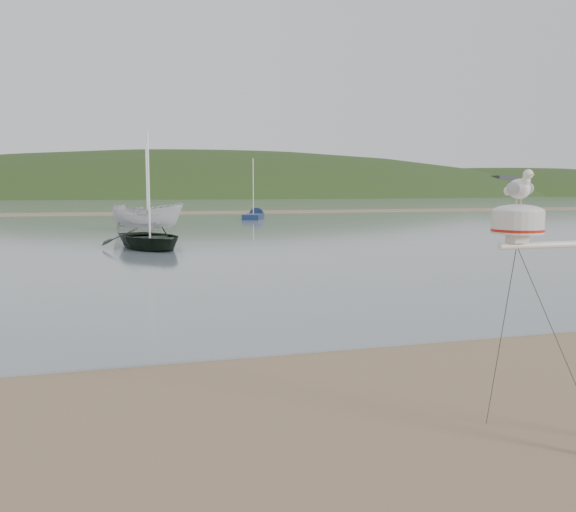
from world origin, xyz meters
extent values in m
plane|color=#84674C|center=(0.00, 0.00, 0.00)|extent=(560.00, 560.00, 0.00)
cube|color=slate|center=(0.00, 132.00, 0.02)|extent=(560.00, 256.00, 0.04)
cube|color=#84674C|center=(0.00, 70.00, 0.07)|extent=(560.00, 7.00, 0.07)
ellipsoid|color=#203415|center=(40.00, 235.00, -22.00)|extent=(400.00, 180.00, 80.00)
ellipsoid|color=#203415|center=(180.00, 235.00, -15.40)|extent=(300.00, 135.00, 56.00)
cube|color=silver|center=(-10.00, 196.00, 4.00)|extent=(8.40, 6.30, 8.00)
cube|color=silver|center=(16.00, 196.00, 4.00)|extent=(8.40, 6.30, 8.00)
cube|color=silver|center=(42.00, 196.00, 4.00)|extent=(8.40, 6.30, 8.00)
cube|color=silver|center=(68.00, 196.00, 4.00)|extent=(8.40, 6.30, 8.00)
cube|color=silver|center=(94.00, 196.00, 4.00)|extent=(8.40, 6.30, 8.00)
cube|color=silver|center=(120.00, 196.00, 4.00)|extent=(8.40, 6.30, 8.00)
cube|color=silver|center=(146.00, 196.00, 4.00)|extent=(8.40, 6.30, 8.00)
cylinder|color=white|center=(4.30, -1.03, 2.44)|extent=(1.38, 0.07, 0.07)
cube|color=white|center=(3.82, -1.03, 2.52)|extent=(0.17, 0.17, 0.10)
cylinder|color=silver|center=(3.82, -1.03, 2.69)|extent=(0.53, 0.53, 0.23)
cylinder|color=red|center=(3.82, -1.03, 2.61)|extent=(0.54, 0.54, 0.03)
ellipsoid|color=silver|center=(3.82, -1.03, 2.80)|extent=(0.53, 0.53, 0.15)
cylinder|color=tan|center=(3.79, -1.03, 2.91)|extent=(0.01, 0.01, 0.07)
cylinder|color=tan|center=(3.85, -1.03, 2.91)|extent=(0.01, 0.01, 0.07)
ellipsoid|color=white|center=(3.82, -1.03, 3.04)|extent=(0.18, 0.29, 0.21)
ellipsoid|color=#ADB0B5|center=(3.74, -1.04, 3.04)|extent=(0.06, 0.23, 0.14)
ellipsoid|color=#ADB0B5|center=(3.90, -1.04, 3.04)|extent=(0.06, 0.23, 0.14)
cone|color=white|center=(3.82, -0.88, 3.02)|extent=(0.10, 0.08, 0.10)
ellipsoid|color=white|center=(3.82, -1.14, 3.13)|extent=(0.09, 0.09, 0.12)
sphere|color=white|center=(3.82, -1.17, 3.19)|extent=(0.10, 0.10, 0.10)
cone|color=gold|center=(3.82, -1.22, 3.18)|extent=(0.02, 0.05, 0.02)
imported|color=black|center=(1.66, 24.48, 2.68)|extent=(3.93, 2.18, 5.29)
imported|color=silver|center=(2.39, 38.02, 2.64)|extent=(2.55, 2.52, 5.20)
cube|color=#142346|center=(13.54, 52.57, 0.29)|extent=(3.27, 5.21, 0.50)
cone|color=#142346|center=(14.68, 55.53, 0.29)|extent=(2.11, 2.19, 1.59)
cylinder|color=white|center=(13.54, 52.57, 3.27)|extent=(0.08, 0.08, 5.46)
camera|label=1|loc=(-0.29, -6.46, 3.04)|focal=38.00mm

